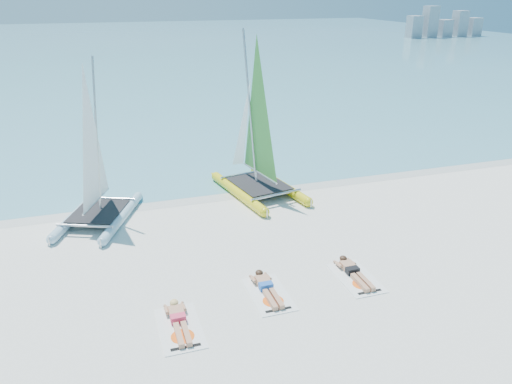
{
  "coord_description": "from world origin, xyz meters",
  "views": [
    {
      "loc": [
        -3.74,
        -12.42,
        7.59
      ],
      "look_at": [
        0.68,
        1.2,
        1.75
      ],
      "focal_mm": 35.0,
      "sensor_mm": 36.0,
      "label": 1
    }
  ],
  "objects_px": {
    "towel_a": "(180,328)",
    "sunbather_c": "(353,271)",
    "towel_b": "(269,294)",
    "sunbather_a": "(178,319)",
    "catamaran_blue": "(94,174)",
    "sunbather_b": "(266,287)",
    "catamaran_yellow": "(253,141)",
    "towel_c": "(356,278)"
  },
  "relations": [
    {
      "from": "towel_c",
      "to": "sunbather_c",
      "type": "distance_m",
      "value": 0.22
    },
    {
      "from": "sunbather_a",
      "to": "towel_b",
      "type": "relative_size",
      "value": 0.93
    },
    {
      "from": "catamaran_blue",
      "to": "towel_c",
      "type": "xyz_separation_m",
      "value": [
        6.76,
        -6.31,
        -1.7
      ]
    },
    {
      "from": "catamaran_blue",
      "to": "sunbather_c",
      "type": "distance_m",
      "value": 9.26
    },
    {
      "from": "sunbather_a",
      "to": "towel_b",
      "type": "height_order",
      "value": "sunbather_a"
    },
    {
      "from": "catamaran_yellow",
      "to": "sunbather_a",
      "type": "height_order",
      "value": "catamaran_yellow"
    },
    {
      "from": "towel_b",
      "to": "sunbather_c",
      "type": "xyz_separation_m",
      "value": [
        2.62,
        0.19,
        0.11
      ]
    },
    {
      "from": "towel_c",
      "to": "sunbather_b",
      "type": "bearing_deg",
      "value": 175.81
    },
    {
      "from": "sunbather_a",
      "to": "towel_b",
      "type": "bearing_deg",
      "value": 11.27
    },
    {
      "from": "towel_a",
      "to": "towel_c",
      "type": "xyz_separation_m",
      "value": [
        5.13,
        0.69,
        0.0
      ]
    },
    {
      "from": "catamaran_yellow",
      "to": "sunbather_b",
      "type": "bearing_deg",
      "value": -115.71
    },
    {
      "from": "towel_a",
      "to": "catamaran_blue",
      "type": "bearing_deg",
      "value": 103.09
    },
    {
      "from": "sunbather_b",
      "to": "catamaran_blue",
      "type": "bearing_deg",
      "value": 124.07
    },
    {
      "from": "sunbather_c",
      "to": "catamaran_yellow",
      "type": "bearing_deg",
      "value": 95.48
    },
    {
      "from": "towel_a",
      "to": "catamaran_yellow",
      "type": "bearing_deg",
      "value": 61.22
    },
    {
      "from": "towel_c",
      "to": "sunbather_a",
      "type": "bearing_deg",
      "value": -174.43
    },
    {
      "from": "towel_b",
      "to": "sunbather_c",
      "type": "height_order",
      "value": "sunbather_c"
    },
    {
      "from": "catamaran_blue",
      "to": "towel_b",
      "type": "height_order",
      "value": "catamaran_blue"
    },
    {
      "from": "towel_a",
      "to": "sunbather_c",
      "type": "height_order",
      "value": "sunbather_c"
    },
    {
      "from": "catamaran_yellow",
      "to": "sunbather_b",
      "type": "distance_m",
      "value": 7.69
    },
    {
      "from": "towel_a",
      "to": "sunbather_c",
      "type": "bearing_deg",
      "value": 9.78
    },
    {
      "from": "towel_c",
      "to": "sunbather_c",
      "type": "xyz_separation_m",
      "value": [
        -0.0,
        0.19,
        0.11
      ]
    },
    {
      "from": "catamaran_yellow",
      "to": "sunbather_c",
      "type": "height_order",
      "value": "catamaran_yellow"
    },
    {
      "from": "catamaran_yellow",
      "to": "towel_b",
      "type": "relative_size",
      "value": 3.48
    },
    {
      "from": "catamaran_yellow",
      "to": "sunbather_c",
      "type": "relative_size",
      "value": 3.73
    },
    {
      "from": "catamaran_blue",
      "to": "sunbather_c",
      "type": "xyz_separation_m",
      "value": [
        6.76,
        -6.12,
        -1.59
      ]
    },
    {
      "from": "towel_a",
      "to": "sunbather_c",
      "type": "xyz_separation_m",
      "value": [
        5.13,
        0.88,
        0.11
      ]
    },
    {
      "from": "sunbather_b",
      "to": "towel_c",
      "type": "xyz_separation_m",
      "value": [
        2.62,
        -0.19,
        -0.11
      ]
    },
    {
      "from": "towel_a",
      "to": "towel_c",
      "type": "distance_m",
      "value": 5.18
    },
    {
      "from": "towel_c",
      "to": "towel_b",
      "type": "bearing_deg",
      "value": 179.99
    },
    {
      "from": "towel_a",
      "to": "sunbather_b",
      "type": "xyz_separation_m",
      "value": [
        2.51,
        0.88,
        0.11
      ]
    },
    {
      "from": "towel_b",
      "to": "catamaran_yellow",
      "type": "bearing_deg",
      "value": 75.37
    },
    {
      "from": "towel_b",
      "to": "sunbather_a",
      "type": "bearing_deg",
      "value": -168.73
    },
    {
      "from": "catamaran_yellow",
      "to": "sunbather_c",
      "type": "distance_m",
      "value": 7.48
    },
    {
      "from": "towel_c",
      "to": "sunbather_c",
      "type": "height_order",
      "value": "sunbather_c"
    },
    {
      "from": "towel_c",
      "to": "sunbather_c",
      "type": "bearing_deg",
      "value": 90.0
    },
    {
      "from": "catamaran_yellow",
      "to": "sunbather_a",
      "type": "relative_size",
      "value": 3.73
    },
    {
      "from": "sunbather_a",
      "to": "towel_b",
      "type": "distance_m",
      "value": 2.56
    },
    {
      "from": "towel_b",
      "to": "towel_c",
      "type": "xyz_separation_m",
      "value": [
        2.62,
        -0.0,
        0.0
      ]
    },
    {
      "from": "towel_a",
      "to": "towel_c",
      "type": "height_order",
      "value": "same"
    },
    {
      "from": "catamaran_yellow",
      "to": "towel_a",
      "type": "distance_m",
      "value": 9.44
    },
    {
      "from": "catamaran_blue",
      "to": "sunbather_b",
      "type": "xyz_separation_m",
      "value": [
        4.14,
        -6.12,
        -1.59
      ]
    }
  ]
}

